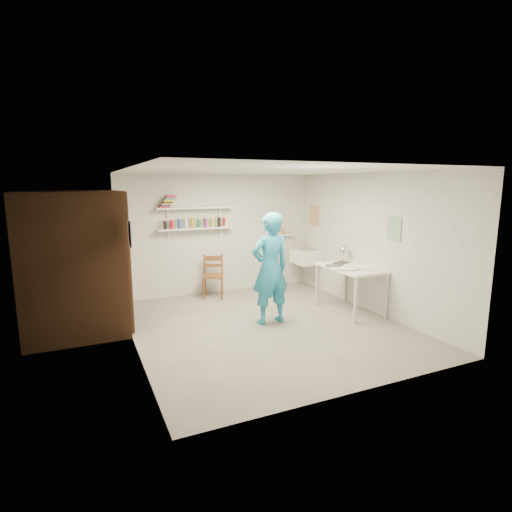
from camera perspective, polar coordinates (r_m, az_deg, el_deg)
name	(u,v)px	position (r m, az deg, el deg)	size (l,w,h in m)	color
floor	(266,326)	(6.40, 1.50, -9.97)	(4.00, 4.50, 0.02)	slate
ceiling	(267,170)	(6.01, 1.61, 12.24)	(4.00, 4.50, 0.02)	silver
wall_back	(218,234)	(8.16, -5.40, 3.14)	(4.00, 0.02, 2.40)	silver
wall_front	(364,284)	(4.22, 15.13, -3.82)	(4.00, 0.02, 2.40)	silver
wall_left	(130,261)	(5.53, -17.54, -0.66)	(0.02, 4.50, 2.40)	silver
wall_right	(371,243)	(7.19, 16.13, 1.83)	(0.02, 4.50, 2.40)	silver
doorway_recess	(124,262)	(6.59, -18.40, -0.78)	(0.02, 0.90, 2.00)	black
corridor_box	(74,262)	(6.55, -24.60, -0.81)	(1.40, 1.50, 2.10)	brown
door_lintel	(121,194)	(6.49, -18.75, 8.38)	(0.06, 1.05, 0.10)	brown
door_jamb_near	(129,268)	(6.11, -17.70, -1.58)	(0.06, 0.10, 2.00)	brown
door_jamb_far	(121,256)	(7.09, -18.68, -0.06)	(0.06, 0.10, 2.00)	brown
shelf_lower	(196,228)	(7.87, -8.56, 3.91)	(1.50, 0.22, 0.03)	white
shelf_upper	(195,208)	(7.84, -8.64, 6.82)	(1.50, 0.22, 0.03)	white
ledge_shelf	(279,235)	(8.62, 3.32, 3.01)	(0.70, 0.14, 0.03)	white
poster_left	(130,234)	(5.53, -17.57, 3.01)	(0.01, 0.28, 0.36)	#334C7F
poster_right_a	(314,215)	(8.58, 8.31, 5.77)	(0.01, 0.34, 0.42)	#995933
poster_right_b	(394,229)	(6.73, 19.14, 3.70)	(0.01, 0.30, 0.38)	#3F724C
belfast_sink	(306,256)	(8.48, 7.17, -0.05)	(0.48, 0.60, 0.30)	white
man	(270,269)	(6.29, 2.02, -1.81)	(0.65, 0.42, 1.78)	teal
wall_clock	(265,248)	(6.44, 1.29, 1.15)	(0.32, 0.32, 0.04)	beige
wooden_chair	(213,276)	(7.85, -6.15, -2.86)	(0.40, 0.38, 0.86)	brown
work_table	(350,289)	(7.16, 13.27, -4.64)	(0.71, 1.19, 0.79)	white
desk_lamp	(344,250)	(7.52, 12.44, 0.91)	(0.15, 0.15, 0.15)	silver
spray_cans	(196,223)	(7.86, -8.58, 4.64)	(1.32, 0.06, 0.17)	black
book_stack	(168,202)	(7.71, -12.49, 7.59)	(0.32, 0.14, 0.22)	red
ledge_pots	(279,232)	(8.61, 3.33, 3.41)	(0.48, 0.07, 0.09)	silver
papers	(351,266)	(7.07, 13.40, -1.43)	(0.30, 0.22, 0.02)	silver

